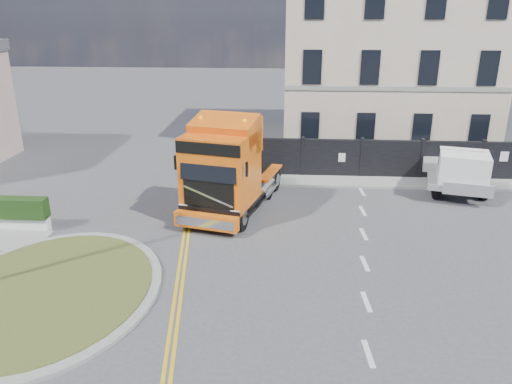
{
  "coord_description": "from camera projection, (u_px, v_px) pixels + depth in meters",
  "views": [
    {
      "loc": [
        0.22,
        -15.76,
        8.15
      ],
      "look_at": [
        -0.9,
        1.56,
        1.8
      ],
      "focal_mm": 35.0,
      "sensor_mm": 36.0,
      "label": 1
    }
  ],
  "objects": [
    {
      "name": "georgian_building",
      "position": [
        383.0,
        51.0,
        30.7
      ],
      "size": [
        12.3,
        10.3,
        12.8
      ],
      "color": "beige",
      "rests_on": "ground"
    },
    {
      "name": "truck",
      "position": [
        227.0,
        172.0,
        20.63
      ],
      "size": [
        4.1,
        7.25,
        4.1
      ],
      "rotation": [
        0.0,
        0.0,
        -0.24
      ],
      "color": "black",
      "rests_on": "ground"
    },
    {
      "name": "traffic_island",
      "position": [
        47.0,
        292.0,
        15.17
      ],
      "size": [
        6.8,
        6.8,
        0.17
      ],
      "color": "gray",
      "rests_on": "ground"
    },
    {
      "name": "flatbed_pickup",
      "position": [
        458.0,
        170.0,
        23.02
      ],
      "size": [
        3.31,
        5.65,
        2.19
      ],
      "rotation": [
        0.0,
        0.0,
        -0.25
      ],
      "color": "gray",
      "rests_on": "ground"
    },
    {
      "name": "hoarding_fence",
      "position": [
        412.0,
        160.0,
        25.28
      ],
      "size": [
        18.8,
        0.25,
        2.0
      ],
      "color": "black",
      "rests_on": "ground"
    },
    {
      "name": "pavement_far",
      "position": [
        403.0,
        183.0,
        24.79
      ],
      "size": [
        20.0,
        1.6,
        0.12
      ],
      "primitive_type": "cube",
      "color": "gray",
      "rests_on": "ground"
    },
    {
      "name": "ground",
      "position": [
        279.0,
        256.0,
        17.59
      ],
      "size": [
        120.0,
        120.0,
        0.0
      ],
      "primitive_type": "plane",
      "color": "#424244",
      "rests_on": "ground"
    }
  ]
}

